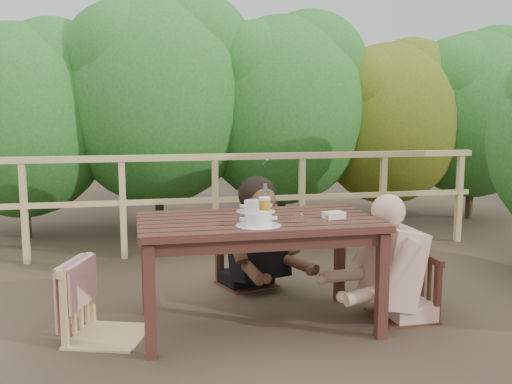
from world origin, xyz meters
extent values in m
plane|color=#4E3D2D|center=(0.00, 0.00, 0.00)|extent=(60.00, 60.00, 0.00)
cube|color=#3B1E17|center=(0.00, 0.00, 0.36)|extent=(1.55, 0.87, 0.72)
cube|color=#D4B378|center=(-0.97, -0.01, 0.47)|extent=(0.59, 0.59, 0.93)
cube|color=#3B1E17|center=(0.10, 0.90, 0.41)|extent=(0.52, 0.52, 0.83)
cube|color=#3B1E17|center=(1.02, -0.05, 0.41)|extent=(0.42, 0.42, 0.83)
cube|color=#D4B378|center=(0.00, 2.00, 0.51)|extent=(5.60, 0.10, 1.01)
cylinder|color=silver|center=(-0.04, -0.23, 0.76)|extent=(0.28, 0.28, 0.09)
cylinder|color=white|center=(0.04, 0.26, 0.76)|extent=(0.27, 0.27, 0.09)
ellipsoid|color=#A06226|center=(-0.04, -0.19, 0.76)|extent=(0.13, 0.10, 0.08)
cylinder|color=orange|center=(0.05, 0.03, 0.79)|extent=(0.08, 0.08, 0.15)
cylinder|color=silver|center=(0.07, 0.09, 0.83)|extent=(0.06, 0.06, 0.23)
cylinder|color=silver|center=(0.22, -0.19, 0.76)|extent=(0.06, 0.06, 0.08)
cube|color=silver|center=(0.49, -0.11, 0.75)|extent=(0.15, 0.12, 0.06)
camera|label=1|loc=(-0.78, -3.61, 1.43)|focal=40.21mm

